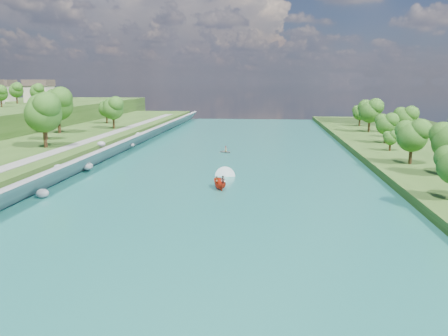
# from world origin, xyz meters

# --- Properties ---
(ground) EXTENTS (260.00, 260.00, 0.00)m
(ground) POSITION_xyz_m (0.00, 0.00, 0.00)
(ground) COLOR #2D5119
(ground) RESTS_ON ground
(river_water) EXTENTS (55.00, 240.00, 0.10)m
(river_water) POSITION_xyz_m (0.00, 20.00, 0.05)
(river_water) COLOR #195D61
(river_water) RESTS_ON ground
(ridge_west) EXTENTS (60.00, 120.00, 9.00)m
(ridge_west) POSITION_xyz_m (-82.50, 95.00, 4.50)
(ridge_west) COLOR #2D5119
(ridge_west) RESTS_ON ground
(riprap_bank) EXTENTS (4.59, 236.00, 4.48)m
(riprap_bank) POSITION_xyz_m (-25.85, 19.30, 1.80)
(riprap_bank) COLOR slate
(riprap_bank) RESTS_ON ground
(riverside_path) EXTENTS (3.00, 200.00, 0.10)m
(riverside_path) POSITION_xyz_m (-32.50, 20.00, 3.55)
(riverside_path) COLOR gray
(riverside_path) RESTS_ON berm_west
(ridge_houses) EXTENTS (29.50, 29.50, 8.40)m
(ridge_houses) POSITION_xyz_m (-88.67, 100.00, 13.31)
(ridge_houses) COLOR beige
(ridge_houses) RESTS_ON ridge_west
(trees_east) EXTENTS (18.68, 142.09, 11.87)m
(trees_east) POSITION_xyz_m (38.63, 26.13, 6.64)
(trees_east) COLOR #164713
(trees_east) RESTS_ON berm_east
(trees_ridge) EXTENTS (18.40, 40.80, 8.66)m
(trees_ridge) POSITION_xyz_m (-75.08, 88.48, 13.14)
(trees_ridge) COLOR #164713
(trees_ridge) RESTS_ON ridge_west
(motorboat) EXTENTS (3.60, 19.09, 2.05)m
(motorboat) POSITION_xyz_m (0.42, 11.13, 0.82)
(motorboat) COLOR red
(motorboat) RESTS_ON river_water
(raft) EXTENTS (3.79, 3.66, 1.58)m
(raft) POSITION_xyz_m (-2.00, 45.00, 0.47)
(raft) COLOR gray
(raft) RESTS_ON river_water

